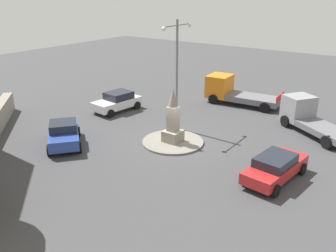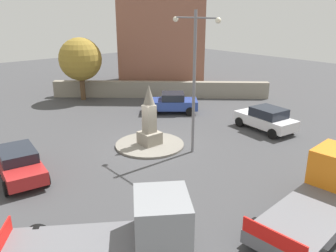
% 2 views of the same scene
% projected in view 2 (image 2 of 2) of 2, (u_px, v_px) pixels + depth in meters
% --- Properties ---
extents(ground_plane, '(80.00, 80.00, 0.00)m').
position_uv_depth(ground_plane, '(150.00, 145.00, 20.02)').
color(ground_plane, '#424244').
extents(traffic_island, '(3.98, 3.98, 0.12)m').
position_uv_depth(traffic_island, '(150.00, 144.00, 20.00)').
color(traffic_island, gray).
rests_on(traffic_island, ground).
extents(monument, '(1.09, 1.09, 3.48)m').
position_uv_depth(monument, '(149.00, 121.00, 19.53)').
color(monument, gray).
rests_on(monument, traffic_island).
extents(streetlamp, '(3.25, 0.28, 7.52)m').
position_uv_depth(streetlamp, '(194.00, 70.00, 17.68)').
color(streetlamp, slate).
rests_on(streetlamp, ground).
extents(car_red_waiting, '(4.53, 2.33, 1.38)m').
position_uv_depth(car_red_waiting, '(19.00, 162.00, 16.09)').
color(car_red_waiting, '#B22323').
rests_on(car_red_waiting, ground).
extents(car_white_passing, '(4.18, 2.39, 1.54)m').
position_uv_depth(car_white_passing, '(266.00, 119.00, 22.31)').
color(car_white_passing, silver).
rests_on(car_white_passing, ground).
extents(car_blue_far_side, '(3.87, 4.14, 1.53)m').
position_uv_depth(car_blue_far_side, '(172.00, 103.00, 26.19)').
color(car_blue_far_side, '#2D479E').
rests_on(car_blue_far_side, ground).
extents(truck_grey_parked_left, '(4.75, 5.75, 2.23)m').
position_uv_depth(truck_grey_parked_left, '(127.00, 233.00, 10.51)').
color(truck_grey_parked_left, gray).
rests_on(truck_grey_parked_left, ground).
extents(truck_orange_approaching, '(2.83, 6.41, 2.32)m').
position_uv_depth(truck_orange_approaching, '(329.00, 192.00, 12.83)').
color(truck_orange_approaching, orange).
rests_on(truck_orange_approaching, ground).
extents(stone_boundary_wall, '(13.34, 14.69, 1.44)m').
position_uv_depth(stone_boundary_wall, '(160.00, 89.00, 30.74)').
color(stone_boundary_wall, gray).
rests_on(stone_boundary_wall, ground).
extents(corner_building, '(11.50, 11.47, 10.86)m').
position_uv_depth(corner_building, '(163.00, 31.00, 34.57)').
color(corner_building, '#935B47').
rests_on(corner_building, ground).
extents(tree_near_wall, '(3.62, 3.62, 5.32)m').
position_uv_depth(tree_near_wall, '(80.00, 59.00, 29.10)').
color(tree_near_wall, brown).
rests_on(tree_near_wall, ground).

